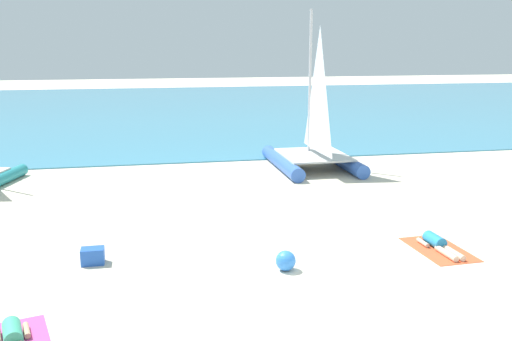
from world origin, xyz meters
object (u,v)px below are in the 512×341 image
sailboat_blue (313,146)px  towel_right (439,249)px  cooler_box (93,256)px  beach_ball (286,261)px  sunbather_right (438,243)px  sunbather_left (13,338)px

sailboat_blue → towel_right: bearing=-88.6°
sailboat_blue → cooler_box: sailboat_blue is taller
sailboat_blue → beach_ball: (-3.55, -9.60, -0.68)m
cooler_box → towel_right: bearing=-5.2°
towel_right → sailboat_blue: bearing=92.0°
sunbather_right → towel_right: bearing=-90.0°
towel_right → sunbather_right: 0.14m
towel_right → beach_ball: 3.90m
sailboat_blue → cooler_box: size_ratio=12.05×
sailboat_blue → sunbather_right: (0.31, -9.05, -0.77)m
sunbather_left → cooler_box: 3.48m
sunbather_left → cooler_box: (0.99, 3.34, 0.05)m
beach_ball → towel_right: bearing=7.2°
sunbather_right → sunbather_left: bearing=-166.0°
sailboat_blue → towel_right: (0.32, -9.11, -0.89)m
sunbather_right → cooler_box: cooler_box is taller
towel_right → sunbather_right: (-0.00, 0.07, 0.13)m
sailboat_blue → sunbather_left: size_ratio=3.88×
cooler_box → beach_ball: bearing=-16.5°
sunbather_left → sunbather_right: (8.94, 2.69, 0.00)m
sunbather_left → towel_right: sunbather_left is taller
towel_right → sunbather_right: sunbather_right is taller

